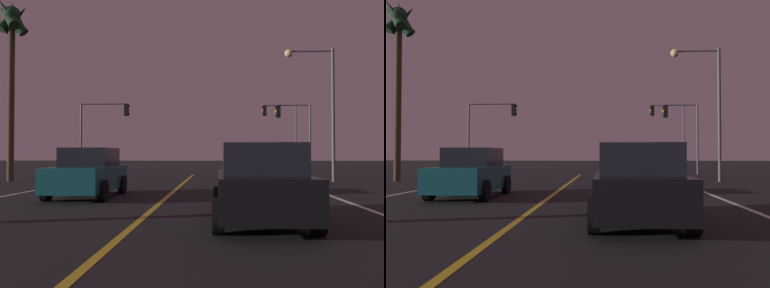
# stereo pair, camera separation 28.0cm
# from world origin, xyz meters

# --- Properties ---
(lane_edge_right) EXTENTS (0.16, 37.76, 0.01)m
(lane_edge_right) POSITION_xyz_m (5.76, 12.88, 0.00)
(lane_edge_right) COLOR silver
(lane_edge_right) RESTS_ON ground
(lane_center_divider) EXTENTS (0.16, 37.76, 0.01)m
(lane_center_divider) POSITION_xyz_m (0.00, 12.88, 0.00)
(lane_center_divider) COLOR gold
(lane_center_divider) RESTS_ON ground
(car_lead_same_lane) EXTENTS (2.02, 4.30, 1.70)m
(car_lead_same_lane) POSITION_xyz_m (2.64, 10.65, 0.82)
(car_lead_same_lane) COLOR black
(car_lead_same_lane) RESTS_ON ground
(car_oncoming) EXTENTS (2.02, 4.30, 1.70)m
(car_oncoming) POSITION_xyz_m (-2.73, 15.85, 0.82)
(car_oncoming) COLOR black
(car_oncoming) RESTS_ON ground
(traffic_light_near_right) EXTENTS (2.60, 0.36, 5.12)m
(traffic_light_near_right) POSITION_xyz_m (7.27, 32.26, 3.80)
(traffic_light_near_right) COLOR #4C4C51
(traffic_light_near_right) RESTS_ON ground
(traffic_light_near_left) EXTENTS (3.78, 0.36, 5.31)m
(traffic_light_near_left) POSITION_xyz_m (-6.68, 32.26, 3.99)
(traffic_light_near_left) COLOR #4C4C51
(traffic_light_near_left) RESTS_ON ground
(traffic_light_far_right) EXTENTS (2.96, 0.36, 5.76)m
(traffic_light_far_right) POSITION_xyz_m (7.15, 37.76, 4.25)
(traffic_light_far_right) COLOR #4C4C51
(traffic_light_far_right) RESTS_ON ground
(street_lamp_right_far) EXTENTS (2.66, 0.44, 7.22)m
(street_lamp_right_far) POSITION_xyz_m (7.31, 24.37, 4.68)
(street_lamp_right_far) COLOR #4C4C51
(street_lamp_right_far) RESTS_ON ground
(palm_tree_left_mid) EXTENTS (2.32, 2.08, 10.13)m
(palm_tree_left_mid) POSITION_xyz_m (-9.52, 23.60, 7.99)
(palm_tree_left_mid) COLOR #473826
(palm_tree_left_mid) RESTS_ON ground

